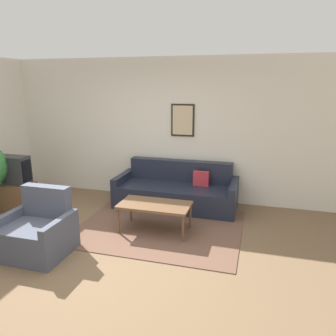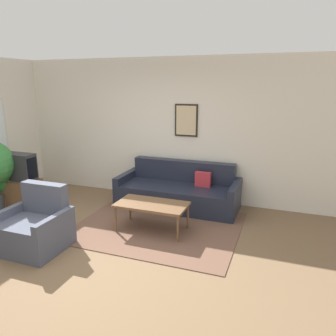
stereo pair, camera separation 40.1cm
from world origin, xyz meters
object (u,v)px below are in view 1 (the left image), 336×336
(couch, at_px, (177,191))
(tv, at_px, (11,170))
(coffee_table, at_px, (155,206))
(armchair, at_px, (37,233))

(couch, xyz_separation_m, tv, (-2.77, -0.98, 0.47))
(tv, bearing_deg, coffee_table, -3.29)
(couch, relative_size, armchair, 2.54)
(tv, xyz_separation_m, armchair, (1.41, -1.21, -0.46))
(couch, bearing_deg, tv, -160.47)
(armchair, bearing_deg, couch, 49.47)
(armchair, bearing_deg, tv, 130.70)
(couch, height_order, armchair, armchair)
(tv, distance_m, armchair, 1.92)
(tv, height_order, armchair, tv)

